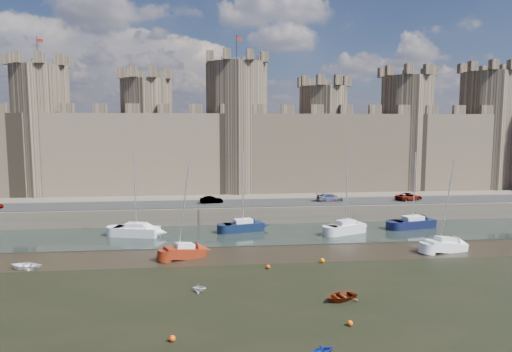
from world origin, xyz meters
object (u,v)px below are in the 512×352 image
object	(u,v)px
sailboat_0	(136,230)
car_2	(330,197)
car_3	(409,197)
sailboat_4	(185,251)
sailboat_5	(445,245)
sailboat_1	(243,226)
sailboat_3	(413,223)
sailboat_2	(346,227)
car_1	(211,200)
dinghy_1	(322,350)

from	to	relation	value
sailboat_0	car_2	bearing A→B (deg)	33.29
car_3	sailboat_4	distance (m)	39.84
sailboat_5	sailboat_1	bearing A→B (deg)	138.74
sailboat_3	sailboat_5	distance (m)	11.85
sailboat_1	sailboat_2	bearing A→B (deg)	-26.10
car_1	sailboat_2	distance (m)	21.14
car_1	sailboat_0	xyz separation A→B (m)	(-9.90, -9.79, -2.24)
sailboat_1	sailboat_5	xyz separation A→B (m)	(22.30, -12.31, -0.08)
sailboat_5	car_1	bearing A→B (deg)	129.43
sailboat_1	sailboat_3	bearing A→B (deg)	-15.96
car_2	sailboat_2	world-z (taller)	sailboat_2
sailboat_0	sailboat_2	bearing A→B (deg)	11.24
car_1	dinghy_1	size ratio (longest dim) A/B	2.27
car_1	sailboat_2	world-z (taller)	sailboat_2
dinghy_1	sailboat_1	bearing A→B (deg)	-4.08
car_1	sailboat_1	xyz separation A→B (m)	(4.20, -8.55, -2.24)
car_2	sailboat_1	bearing A→B (deg)	116.12
car_1	car_2	distance (m)	18.71
sailboat_4	dinghy_1	size ratio (longest dim) A/B	6.77
car_3	sailboat_1	xyz separation A→B (m)	(-27.21, -7.97, -2.29)
car_2	sailboat_2	bearing A→B (deg)	170.67
car_1	sailboat_3	size ratio (longest dim) A/B	0.33
car_3	car_1	bearing A→B (deg)	70.15
car_1	sailboat_1	bearing A→B (deg)	-162.02
car_1	sailboat_2	xyz separation A→B (m)	(17.74, -11.30, -2.19)
sailboat_2	sailboat_4	size ratio (longest dim) A/B	1.10
car_1	dinghy_1	xyz separation A→B (m)	(6.35, -42.83, -2.67)
car_3	sailboat_3	world-z (taller)	sailboat_3
car_2	dinghy_1	bearing A→B (deg)	159.48
sailboat_5	dinghy_1	xyz separation A→B (m)	(-20.15, -21.98, -0.35)
dinghy_1	car_3	bearing A→B (deg)	-38.34
sailboat_2	car_2	bearing A→B (deg)	62.52
car_1	sailboat_5	world-z (taller)	sailboat_5
sailboat_2	sailboat_4	xyz separation A→B (m)	(-20.91, -8.91, -0.12)
sailboat_4	dinghy_1	world-z (taller)	sailboat_4
car_1	sailboat_2	bearing A→B (deg)	-130.67
car_1	sailboat_3	xyz separation A→B (m)	(28.13, -9.12, -2.26)
car_3	sailboat_0	world-z (taller)	sailboat_0
dinghy_1	sailboat_5	bearing A→B (deg)	-50.19
car_2	sailboat_3	xyz separation A→B (m)	(9.43, -9.13, -2.32)
sailboat_3	dinghy_1	xyz separation A→B (m)	(-21.79, -33.71, -0.41)
car_3	sailboat_0	bearing A→B (deg)	83.78
sailboat_2	car_1	bearing A→B (deg)	124.91
sailboat_1	dinghy_1	size ratio (longest dim) A/B	6.95
car_2	sailboat_3	bearing A→B (deg)	-138.52
sailboat_0	sailboat_4	world-z (taller)	sailboat_0
car_1	sailboat_3	distance (m)	29.66
sailboat_0	sailboat_1	bearing A→B (deg)	19.40
car_1	sailboat_0	bearing A→B (deg)	126.53
car_2	sailboat_0	size ratio (longest dim) A/B	0.41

